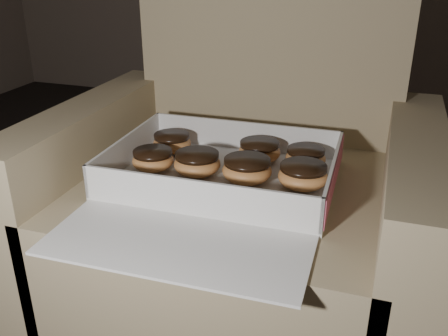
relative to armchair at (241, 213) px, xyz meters
The scene contains 13 objects.
armchair is the anchor object (origin of this frame).
bakery_box 0.17m from the armchair, 96.13° to the right, with size 0.45×0.52×0.07m.
donut_a 0.21m from the armchair, 25.67° to the right, with size 0.10×0.10×0.05m.
donut_b 0.22m from the armchair, behind, with size 0.09×0.09×0.04m.
donut_c 0.17m from the armchair, 66.80° to the right, with size 0.10×0.10×0.05m.
donut_d 0.24m from the armchair, 153.69° to the right, with size 0.09×0.09×0.04m.
donut_e 0.19m from the armchair, 12.91° to the left, with size 0.08×0.08×0.04m.
donut_f 0.15m from the armchair, 44.53° to the left, with size 0.09×0.09×0.05m.
donut_g 0.18m from the armchair, 133.84° to the right, with size 0.10×0.10×0.05m.
crumb_a 0.19m from the armchair, 79.05° to the right, with size 0.01×0.01×0.00m, color black.
crumb_b 0.27m from the armchair, 59.34° to the right, with size 0.01×0.01×0.00m, color black.
crumb_c 0.25m from the armchair, 121.55° to the right, with size 0.01×0.01×0.00m, color black.
crumb_d 0.26m from the armchair, 144.53° to the right, with size 0.01×0.01×0.00m, color black.
Camera 1 is at (0.18, -0.39, 0.81)m, focal length 40.00 mm.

